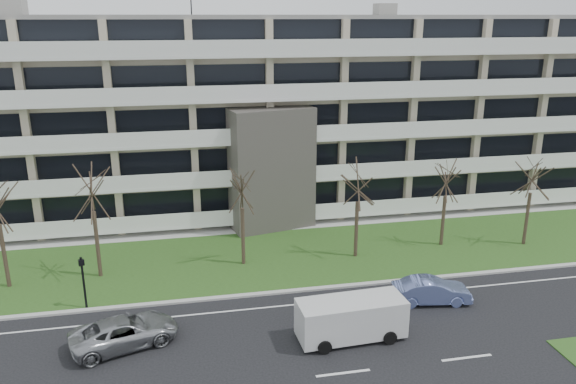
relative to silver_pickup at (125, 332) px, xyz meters
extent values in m
plane|color=black|center=(9.68, -4.25, -0.71)|extent=(160.00, 160.00, 0.00)
cube|color=#294B19|center=(9.68, 8.75, -0.68)|extent=(90.00, 10.00, 0.06)
cube|color=#B2B2AD|center=(9.68, 3.75, -0.65)|extent=(90.00, 0.35, 0.12)
cube|color=#B2B2AD|center=(9.68, 14.25, -0.67)|extent=(90.00, 2.00, 0.08)
cube|color=white|center=(9.68, 2.25, -0.70)|extent=(90.00, 0.12, 0.01)
cube|color=#BBAE91|center=(9.68, 21.25, 6.79)|extent=(60.00, 12.00, 15.00)
cube|color=gray|center=(9.68, 21.25, 14.44)|extent=(60.50, 12.50, 0.30)
cube|color=#4C4742|center=(9.68, 14.25, 3.79)|extent=(6.39, 3.69, 9.00)
cube|color=black|center=(9.68, 14.05, 1.29)|extent=(4.92, 1.19, 3.50)
cube|color=gray|center=(-8.32, 21.25, 15.19)|extent=(2.00, 2.00, 1.20)
cube|color=black|center=(9.68, 15.23, 1.39)|extent=(58.00, 0.10, 1.80)
cube|color=white|center=(9.68, 14.55, -0.11)|extent=(58.00, 1.40, 0.22)
cube|color=white|center=(9.68, 13.90, 0.49)|extent=(58.00, 0.08, 1.00)
cube|color=black|center=(9.68, 15.23, 4.39)|extent=(58.00, 0.10, 1.80)
cube|color=white|center=(9.68, 14.55, 2.89)|extent=(58.00, 1.40, 0.22)
cube|color=white|center=(9.68, 13.90, 3.49)|extent=(58.00, 0.08, 1.00)
cube|color=black|center=(9.68, 15.23, 7.39)|extent=(58.00, 0.10, 1.80)
cube|color=white|center=(9.68, 14.55, 5.89)|extent=(58.00, 1.40, 0.22)
cube|color=white|center=(9.68, 13.90, 6.49)|extent=(58.00, 0.08, 1.00)
cube|color=black|center=(9.68, 15.23, 10.39)|extent=(58.00, 0.10, 1.80)
cube|color=white|center=(9.68, 14.55, 8.89)|extent=(58.00, 1.40, 0.22)
cube|color=white|center=(9.68, 13.90, 9.49)|extent=(58.00, 0.08, 1.00)
cube|color=black|center=(9.68, 15.23, 13.39)|extent=(58.00, 0.10, 1.80)
cube|color=white|center=(9.68, 14.55, 11.89)|extent=(58.00, 1.40, 0.22)
cube|color=white|center=(9.68, 13.90, 12.49)|extent=(58.00, 0.08, 1.00)
imported|color=#A0A2A7|center=(0.00, 0.00, 0.00)|extent=(5.57, 3.80, 1.42)
imported|color=#7A8DD4|center=(16.34, 1.05, 0.00)|extent=(4.44, 2.11, 1.41)
cube|color=silver|center=(10.87, -1.55, 0.41)|extent=(5.36, 2.22, 1.85)
cube|color=black|center=(10.87, -1.55, 0.95)|extent=(4.97, 2.05, 0.68)
cube|color=silver|center=(13.35, -1.42, 0.27)|extent=(0.44, 1.87, 1.17)
cylinder|color=black|center=(9.26, -2.61, -0.37)|extent=(0.69, 0.28, 0.68)
cylinder|color=black|center=(9.16, -0.66, -0.37)|extent=(0.69, 0.28, 0.68)
cylinder|color=black|center=(12.57, -2.44, -0.37)|extent=(0.69, 0.28, 0.68)
cylinder|color=black|center=(12.47, -0.49, -0.37)|extent=(0.69, 0.28, 0.68)
cylinder|color=black|center=(-2.35, 4.07, 0.81)|extent=(0.12, 0.12, 3.04)
cube|color=black|center=(-2.35, 4.07, 2.03)|extent=(0.34, 0.31, 0.32)
sphere|color=red|center=(-2.35, 4.07, 2.03)|extent=(0.14, 0.14, 0.14)
cylinder|color=#382B21|center=(-7.16, 7.62, 1.26)|extent=(0.24, 0.24, 3.94)
cylinder|color=#382B21|center=(-2.05, 8.02, 1.40)|extent=(0.24, 0.24, 4.21)
cylinder|color=#382B21|center=(6.74, 8.08, 1.19)|extent=(0.24, 0.24, 3.79)
cylinder|color=#382B21|center=(14.14, 7.81, 1.20)|extent=(0.24, 0.24, 3.81)
cylinder|color=#382B21|center=(20.58, 8.49, 1.09)|extent=(0.24, 0.24, 3.59)
cylinder|color=#382B21|center=(26.27, 7.47, 1.18)|extent=(0.24, 0.24, 3.77)
camera|label=1|loc=(3.05, -24.78, 14.54)|focal=35.00mm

